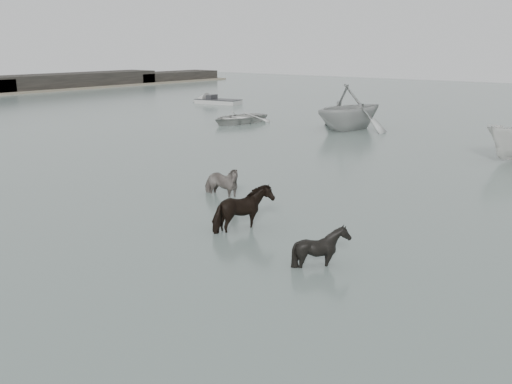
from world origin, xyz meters
TOP-DOWN VIEW (x-y plane):
  - ground at (0.00, 0.00)m, footprint 140.00×140.00m
  - pony_pinto at (-3.97, 3.30)m, footprint 1.66×0.86m
  - pony_dark at (-1.02, 0.92)m, footprint 1.42×1.60m
  - pony_black at (2.01, 0.03)m, footprint 1.24×1.13m
  - rowboat_lead at (-15.32, 17.84)m, footprint 3.41×4.52m
  - rowboat_trail at (-8.16, 19.68)m, footprint 5.69×6.26m
  - skiff_outer at (-24.60, 26.26)m, footprint 5.60×2.47m

SIDE VIEW (x-z plane):
  - ground at x=0.00m, z-range 0.00..0.00m
  - skiff_outer at x=-24.60m, z-range 0.00..0.75m
  - rowboat_lead at x=-15.32m, z-range 0.00..0.88m
  - pony_black at x=2.01m, z-range 0.00..1.23m
  - pony_pinto at x=-3.97m, z-range 0.00..1.36m
  - pony_dark at x=-1.02m, z-range 0.00..1.46m
  - rowboat_trail at x=-8.16m, z-range 0.00..2.85m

